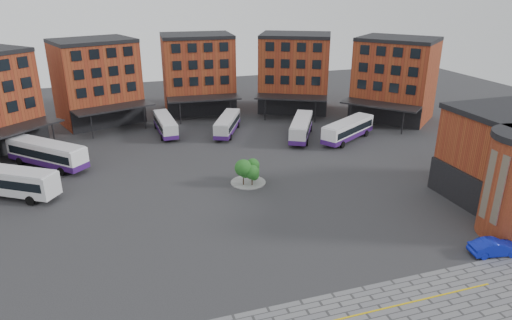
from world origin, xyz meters
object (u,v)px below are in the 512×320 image
object	(u,v)px
bus_e	(301,127)
bus_d	(227,124)
bus_f	(348,130)
bus_a	(8,180)
bus_c	(165,124)
tree_island	(249,170)
bus_b	(47,154)
blue_car	(495,247)

from	to	relation	value
bus_e	bus_d	bearing A→B (deg)	-179.32
bus_d	bus_f	size ratio (longest dim) A/B	0.93
bus_a	bus_c	xyz separation A→B (m)	(20.58, 18.40, -0.45)
tree_island	bus_e	xyz separation A→B (m)	(13.48, 14.92, -0.11)
bus_c	bus_d	bearing A→B (deg)	-19.42
bus_e	bus_b	bearing A→B (deg)	-149.18
bus_e	blue_car	world-z (taller)	bus_e
tree_island	bus_a	distance (m)	28.21
bus_a	bus_e	xyz separation A→B (m)	(41.16, 9.47, -0.31)
bus_a	bus_e	size ratio (longest dim) A/B	1.05
bus_c	bus_e	world-z (taller)	bus_e
bus_b	blue_car	xyz separation A→B (m)	(41.16, -36.13, -1.15)
bus_a	bus_d	xyz separation A→B (m)	(30.41, 15.37, -0.43)
bus_c	bus_e	distance (m)	22.44
blue_car	bus_e	bearing A→B (deg)	15.46
bus_e	bus_f	distance (m)	7.43
tree_island	bus_a	xyz separation A→B (m)	(-27.68, 5.44, 0.19)
bus_a	bus_e	bearing A→B (deg)	-43.84
bus_b	bus_e	bearing A→B (deg)	-43.98
tree_island	bus_c	xyz separation A→B (m)	(-7.10, 23.84, -0.26)
tree_island	bus_b	distance (m)	28.02
tree_island	bus_e	bearing A→B (deg)	47.89
bus_d	blue_car	world-z (taller)	bus_d
tree_island	bus_d	size ratio (longest dim) A/B	0.42
tree_island	bus_d	bearing A→B (deg)	82.52
bus_a	bus_f	world-z (taller)	bus_a
bus_b	bus_d	size ratio (longest dim) A/B	1.03
bus_b	blue_car	size ratio (longest dim) A/B	2.36
bus_c	bus_d	world-z (taller)	bus_d
bus_b	bus_c	xyz separation A→B (m)	(17.17, 9.84, -0.31)
bus_c	bus_d	xyz separation A→B (m)	(9.83, -3.02, 0.02)
bus_a	bus_c	bearing A→B (deg)	-15.00
bus_c	blue_car	bearing A→B (deg)	-64.77
bus_b	bus_e	world-z (taller)	bus_b
tree_island	bus_a	world-z (taller)	bus_a
tree_island	bus_b	bearing A→B (deg)	150.02
bus_a	blue_car	xyz separation A→B (m)	(44.56, -27.57, -1.29)
tree_island	blue_car	size ratio (longest dim) A/B	0.95
tree_island	bus_f	size ratio (longest dim) A/B	0.39
bus_b	bus_f	xyz separation A→B (m)	(44.33, -2.55, -0.13)
bus_a	bus_e	world-z (taller)	bus_a
bus_d	bus_c	bearing A→B (deg)	-170.91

